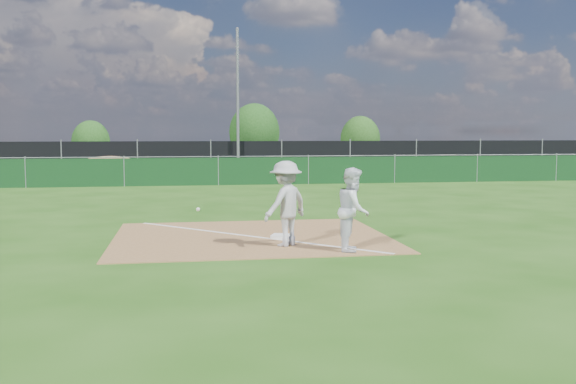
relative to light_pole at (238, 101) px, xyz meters
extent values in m
plane|color=#224F11|center=(-1.50, -12.70, -4.00)|extent=(90.00, 90.00, 0.00)
cube|color=olive|center=(-1.50, -21.70, -3.99)|extent=(6.00, 5.00, 0.02)
cube|color=white|center=(-1.50, -21.70, -3.98)|extent=(5.01, 5.01, 0.01)
cube|color=black|center=(-1.50, -7.70, -3.40)|extent=(44.00, 0.05, 1.20)
ellipsoid|color=#9F794C|center=(-6.50, -4.20, -3.42)|extent=(3.38, 2.60, 1.17)
cube|color=black|center=(-1.50, 0.30, -3.10)|extent=(46.00, 0.04, 1.80)
cube|color=black|center=(-1.50, 5.30, -4.00)|extent=(46.00, 9.00, 0.01)
cylinder|color=slate|center=(0.00, 0.00, 0.00)|extent=(0.16, 0.16, 8.00)
cube|color=white|center=(-0.89, -22.03, -3.94)|extent=(0.49, 0.49, 0.08)
imported|color=silver|center=(-0.92, -22.95, -3.11)|extent=(1.27, 1.20, 1.73)
sphere|color=white|center=(-2.69, -22.77, -3.22)|extent=(0.08, 0.08, 0.08)
imported|color=white|center=(0.31, -23.61, -3.18)|extent=(0.84, 0.95, 1.64)
imported|color=#B3B5BB|center=(-6.22, 4.03, -3.21)|extent=(4.94, 3.29, 1.56)
imported|color=black|center=(-3.72, 4.90, -3.16)|extent=(5.30, 2.74, 1.66)
imported|color=black|center=(4.17, 5.07, -3.32)|extent=(4.67, 2.03, 1.34)
cylinder|color=#382316|center=(-9.42, 10.86, -3.56)|extent=(0.24, 0.24, 0.87)
ellipsoid|color=#1C4814|center=(-9.42, 10.86, -2.40)|extent=(2.62, 2.62, 3.02)
cylinder|color=#382316|center=(2.14, 11.28, -3.38)|extent=(0.24, 0.24, 1.23)
ellipsoid|color=#1A4513|center=(2.14, 11.28, -1.74)|extent=(3.70, 3.70, 4.25)
cylinder|color=#382316|center=(10.02, 10.80, -3.51)|extent=(0.24, 0.24, 0.98)
ellipsoid|color=#1F4914|center=(10.02, 10.80, -2.20)|extent=(2.94, 2.94, 3.38)
camera|label=1|loc=(-2.93, -35.72, -1.65)|focal=40.00mm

